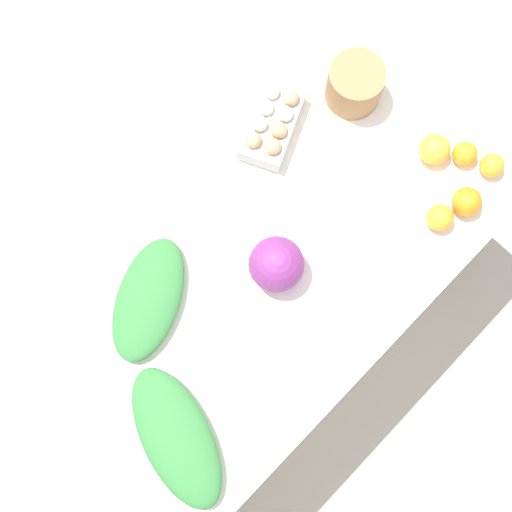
{
  "coord_description": "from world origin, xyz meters",
  "views": [
    {
      "loc": [
        -0.28,
        -0.28,
        2.55
      ],
      "look_at": [
        0.0,
        0.0,
        0.76
      ],
      "focal_mm": 50.0,
      "sensor_mm": 36.0,
      "label": 1
    }
  ],
  "objects_px": {
    "greens_bunch_beet_tops": "(176,437)",
    "cabbage_purple": "(276,264)",
    "orange_1": "(467,202)",
    "orange_3": "(440,218)",
    "orange_4": "(492,165)",
    "orange_2": "(434,149)",
    "egg_carton": "(272,123)",
    "paper_bag": "(355,85)",
    "orange_0": "(465,154)",
    "greens_bunch_chard": "(149,299)"
  },
  "relations": [
    {
      "from": "egg_carton",
      "to": "orange_1",
      "type": "relative_size",
      "value": 3.27
    },
    {
      "from": "orange_2",
      "to": "orange_0",
      "type": "bearing_deg",
      "value": -51.89
    },
    {
      "from": "cabbage_purple",
      "to": "orange_4",
      "type": "relative_size",
      "value": 2.18
    },
    {
      "from": "orange_1",
      "to": "orange_3",
      "type": "relative_size",
      "value": 1.09
    },
    {
      "from": "cabbage_purple",
      "to": "paper_bag",
      "type": "bearing_deg",
      "value": 21.06
    },
    {
      "from": "orange_1",
      "to": "cabbage_purple",
      "type": "bearing_deg",
      "value": 153.56
    },
    {
      "from": "greens_bunch_chard",
      "to": "orange_0",
      "type": "bearing_deg",
      "value": -20.33
    },
    {
      "from": "egg_carton",
      "to": "orange_0",
      "type": "xyz_separation_m",
      "value": [
        0.3,
        -0.42,
        -0.01
      ]
    },
    {
      "from": "greens_bunch_chard",
      "to": "orange_4",
      "type": "distance_m",
      "value": 0.96
    },
    {
      "from": "greens_bunch_beet_tops",
      "to": "orange_2",
      "type": "height_order",
      "value": "orange_2"
    },
    {
      "from": "paper_bag",
      "to": "orange_2",
      "type": "relative_size",
      "value": 1.81
    },
    {
      "from": "paper_bag",
      "to": "orange_1",
      "type": "bearing_deg",
      "value": -93.66
    },
    {
      "from": "orange_0",
      "to": "orange_1",
      "type": "distance_m",
      "value": 0.13
    },
    {
      "from": "orange_0",
      "to": "orange_1",
      "type": "xyz_separation_m",
      "value": [
        -0.1,
        -0.09,
        0.01
      ]
    },
    {
      "from": "greens_bunch_beet_tops",
      "to": "greens_bunch_chard",
      "type": "xyz_separation_m",
      "value": [
        0.19,
        0.29,
        -0.0
      ]
    },
    {
      "from": "orange_2",
      "to": "orange_3",
      "type": "distance_m",
      "value": 0.18
    },
    {
      "from": "egg_carton",
      "to": "orange_3",
      "type": "bearing_deg",
      "value": 78.8
    },
    {
      "from": "greens_bunch_chard",
      "to": "orange_2",
      "type": "bearing_deg",
      "value": -17.4
    },
    {
      "from": "paper_bag",
      "to": "orange_2",
      "type": "xyz_separation_m",
      "value": [
        0.02,
        -0.27,
        -0.02
      ]
    },
    {
      "from": "paper_bag",
      "to": "greens_bunch_chard",
      "type": "relative_size",
      "value": 0.46
    },
    {
      "from": "orange_1",
      "to": "orange_4",
      "type": "relative_size",
      "value": 1.2
    },
    {
      "from": "greens_bunch_beet_tops",
      "to": "greens_bunch_chard",
      "type": "height_order",
      "value": "greens_bunch_beet_tops"
    },
    {
      "from": "cabbage_purple",
      "to": "orange_1",
      "type": "height_order",
      "value": "cabbage_purple"
    },
    {
      "from": "orange_2",
      "to": "greens_bunch_beet_tops",
      "type": "bearing_deg",
      "value": -177.59
    },
    {
      "from": "greens_bunch_beet_tops",
      "to": "cabbage_purple",
      "type": "bearing_deg",
      "value": 14.32
    },
    {
      "from": "orange_2",
      "to": "orange_3",
      "type": "height_order",
      "value": "orange_2"
    },
    {
      "from": "orange_2",
      "to": "orange_4",
      "type": "relative_size",
      "value": 1.27
    },
    {
      "from": "greens_bunch_chard",
      "to": "orange_3",
      "type": "relative_size",
      "value": 4.57
    },
    {
      "from": "paper_bag",
      "to": "greens_bunch_chard",
      "type": "height_order",
      "value": "paper_bag"
    },
    {
      "from": "egg_carton",
      "to": "orange_1",
      "type": "bearing_deg",
      "value": 86.37
    },
    {
      "from": "greens_bunch_chard",
      "to": "orange_2",
      "type": "distance_m",
      "value": 0.84
    },
    {
      "from": "egg_carton",
      "to": "orange_3",
      "type": "height_order",
      "value": "egg_carton"
    },
    {
      "from": "egg_carton",
      "to": "paper_bag",
      "type": "relative_size",
      "value": 1.7
    },
    {
      "from": "greens_bunch_beet_tops",
      "to": "orange_1",
      "type": "relative_size",
      "value": 4.7
    },
    {
      "from": "egg_carton",
      "to": "orange_3",
      "type": "distance_m",
      "value": 0.5
    },
    {
      "from": "cabbage_purple",
      "to": "orange_3",
      "type": "xyz_separation_m",
      "value": [
        0.39,
        -0.21,
        -0.04
      ]
    },
    {
      "from": "cabbage_purple",
      "to": "orange_2",
      "type": "bearing_deg",
      "value": -8.59
    },
    {
      "from": "orange_3",
      "to": "greens_bunch_chard",
      "type": "bearing_deg",
      "value": 150.28
    },
    {
      "from": "orange_1",
      "to": "orange_3",
      "type": "distance_m",
      "value": 0.08
    },
    {
      "from": "orange_4",
      "to": "greens_bunch_beet_tops",
      "type": "bearing_deg",
      "value": 174.88
    },
    {
      "from": "egg_carton",
      "to": "orange_2",
      "type": "bearing_deg",
      "value": 99.9
    },
    {
      "from": "paper_bag",
      "to": "orange_2",
      "type": "height_order",
      "value": "paper_bag"
    },
    {
      "from": "cabbage_purple",
      "to": "orange_1",
      "type": "distance_m",
      "value": 0.52
    },
    {
      "from": "egg_carton",
      "to": "orange_2",
      "type": "xyz_separation_m",
      "value": [
        0.25,
        -0.36,
        -0.0
      ]
    },
    {
      "from": "paper_bag",
      "to": "orange_2",
      "type": "distance_m",
      "value": 0.27
    },
    {
      "from": "greens_bunch_chard",
      "to": "orange_4",
      "type": "height_order",
      "value": "orange_4"
    },
    {
      "from": "cabbage_purple",
      "to": "orange_4",
      "type": "bearing_deg",
      "value": -19.91
    },
    {
      "from": "cabbage_purple",
      "to": "egg_carton",
      "type": "bearing_deg",
      "value": 45.8
    },
    {
      "from": "cabbage_purple",
      "to": "orange_0",
      "type": "relative_size",
      "value": 2.14
    },
    {
      "from": "orange_1",
      "to": "orange_3",
      "type": "height_order",
      "value": "orange_1"
    }
  ]
}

